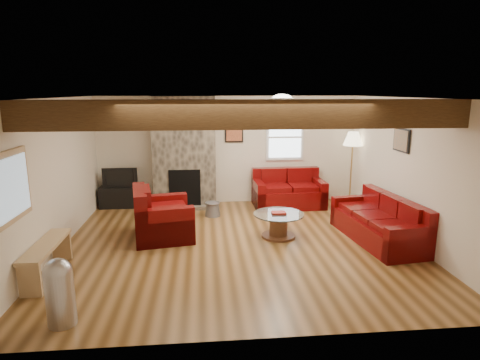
{
  "coord_description": "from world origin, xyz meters",
  "views": [
    {
      "loc": [
        -0.58,
        -6.55,
        2.61
      ],
      "look_at": [
        0.07,
        0.4,
        1.05
      ],
      "focal_mm": 30.0,
      "sensor_mm": 36.0,
      "label": 1
    }
  ],
  "objects_px": {
    "floor_lamp": "(353,143)",
    "loveseat": "(289,188)",
    "sofa_three": "(378,219)",
    "coffee_table": "(278,225)",
    "armchair_red": "(163,212)",
    "television": "(121,177)",
    "tv_cabinet": "(122,197)"
  },
  "relations": [
    {
      "from": "coffee_table",
      "to": "loveseat",
      "type": "bearing_deg",
      "value": 72.85
    },
    {
      "from": "sofa_three",
      "to": "tv_cabinet",
      "type": "bearing_deg",
      "value": -124.43
    },
    {
      "from": "sofa_three",
      "to": "loveseat",
      "type": "xyz_separation_m",
      "value": [
        -1.12,
        2.28,
        0.03
      ]
    },
    {
      "from": "loveseat",
      "to": "floor_lamp",
      "type": "height_order",
      "value": "floor_lamp"
    },
    {
      "from": "coffee_table",
      "to": "television",
      "type": "relative_size",
      "value": 1.18
    },
    {
      "from": "loveseat",
      "to": "tv_cabinet",
      "type": "bearing_deg",
      "value": 173.74
    },
    {
      "from": "sofa_three",
      "to": "armchair_red",
      "type": "relative_size",
      "value": 1.78
    },
    {
      "from": "coffee_table",
      "to": "tv_cabinet",
      "type": "bearing_deg",
      "value": 144.97
    },
    {
      "from": "loveseat",
      "to": "coffee_table",
      "type": "height_order",
      "value": "loveseat"
    },
    {
      "from": "loveseat",
      "to": "armchair_red",
      "type": "height_order",
      "value": "armchair_red"
    },
    {
      "from": "loveseat",
      "to": "coffee_table",
      "type": "xyz_separation_m",
      "value": [
        -0.6,
        -1.95,
        -0.2
      ]
    },
    {
      "from": "coffee_table",
      "to": "floor_lamp",
      "type": "relative_size",
      "value": 0.53
    },
    {
      "from": "sofa_three",
      "to": "coffee_table",
      "type": "distance_m",
      "value": 1.76
    },
    {
      "from": "armchair_red",
      "to": "coffee_table",
      "type": "xyz_separation_m",
      "value": [
        2.09,
        -0.21,
        -0.24
      ]
    },
    {
      "from": "loveseat",
      "to": "floor_lamp",
      "type": "distance_m",
      "value": 1.77
    },
    {
      "from": "tv_cabinet",
      "to": "television",
      "type": "height_order",
      "value": "television"
    },
    {
      "from": "armchair_red",
      "to": "coffee_table",
      "type": "bearing_deg",
      "value": -105.71
    },
    {
      "from": "floor_lamp",
      "to": "armchair_red",
      "type": "bearing_deg",
      "value": -157.69
    },
    {
      "from": "loveseat",
      "to": "television",
      "type": "bearing_deg",
      "value": 173.74
    },
    {
      "from": "sofa_three",
      "to": "television",
      "type": "bearing_deg",
      "value": -124.43
    },
    {
      "from": "loveseat",
      "to": "armchair_red",
      "type": "bearing_deg",
      "value": -148.83
    },
    {
      "from": "television",
      "to": "sofa_three",
      "type": "bearing_deg",
      "value": -27.62
    },
    {
      "from": "floor_lamp",
      "to": "loveseat",
      "type": "bearing_deg",
      "value": 178.03
    },
    {
      "from": "sofa_three",
      "to": "loveseat",
      "type": "height_order",
      "value": "loveseat"
    },
    {
      "from": "sofa_three",
      "to": "coffee_table",
      "type": "height_order",
      "value": "sofa_three"
    },
    {
      "from": "loveseat",
      "to": "armchair_red",
      "type": "distance_m",
      "value": 3.2
    },
    {
      "from": "coffee_table",
      "to": "tv_cabinet",
      "type": "xyz_separation_m",
      "value": [
        -3.21,
        2.25,
        0.02
      ]
    },
    {
      "from": "armchair_red",
      "to": "television",
      "type": "height_order",
      "value": "television"
    },
    {
      "from": "armchair_red",
      "to": "television",
      "type": "xyz_separation_m",
      "value": [
        -1.12,
        2.04,
        0.24
      ]
    },
    {
      "from": "armchair_red",
      "to": "tv_cabinet",
      "type": "bearing_deg",
      "value": 18.86
    },
    {
      "from": "coffee_table",
      "to": "television",
      "type": "distance_m",
      "value": 3.95
    },
    {
      "from": "loveseat",
      "to": "tv_cabinet",
      "type": "xyz_separation_m",
      "value": [
        -3.81,
        0.3,
        -0.18
      ]
    }
  ]
}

